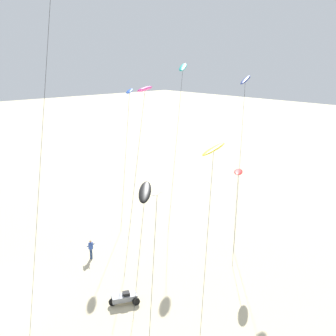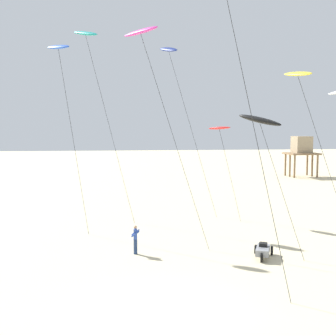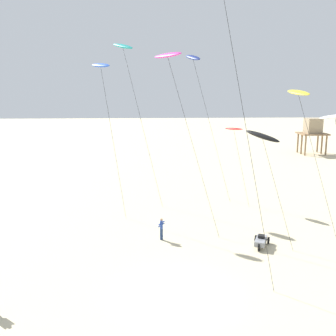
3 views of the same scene
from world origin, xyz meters
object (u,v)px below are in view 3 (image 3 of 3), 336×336
at_px(kite_red, 234,129).
at_px(kite_teal, 123,47).
at_px(kite_navy, 193,59).
at_px(kite_blue, 101,67).
at_px(kite_magenta, 168,56).
at_px(kite_yellow, 299,94).
at_px(kite_white, 335,118).
at_px(beach_buggy, 261,241).
at_px(stilt_house, 313,129).
at_px(kite_black, 263,137).
at_px(kite_flyer_nearest, 161,228).

height_order(kite_red, kite_teal, kite_teal).
distance_m(kite_red, kite_teal, 13.84).
distance_m(kite_navy, kite_blue, 11.01).
distance_m(kite_navy, kite_red, 9.09).
distance_m(kite_magenta, kite_yellow, 10.77).
relative_size(kite_navy, kite_white, 1.54).
distance_m(kite_magenta, kite_teal, 9.26).
bearing_deg(kite_teal, beach_buggy, -55.78).
height_order(kite_red, stilt_house, kite_red).
relative_size(kite_magenta, kite_teal, 0.89).
distance_m(kite_black, kite_flyer_nearest, 9.96).
xyz_separation_m(kite_black, kite_flyer_nearest, (-7.29, -0.02, -6.78)).
distance_m(kite_yellow, kite_flyer_nearest, 14.80).
bearing_deg(kite_white, kite_magenta, 143.89).
distance_m(kite_teal, stilt_house, 40.38).
height_order(kite_teal, beach_buggy, kite_teal).
bearing_deg(kite_flyer_nearest, kite_red, 52.73).
bearing_deg(kite_yellow, kite_black, -142.14).
bearing_deg(beach_buggy, kite_navy, 101.02).
xyz_separation_m(kite_red, kite_teal, (-10.66, 3.90, 7.92)).
height_order(kite_flyer_nearest, beach_buggy, kite_flyer_nearest).
xyz_separation_m(kite_yellow, kite_flyer_nearest, (-10.77, -2.72, -9.78)).
relative_size(kite_red, stilt_house, 1.22).
bearing_deg(kite_white, kite_red, 108.45).
bearing_deg(kite_teal, kite_blue, -106.69).
relative_size(kite_yellow, kite_white, 1.16).
distance_m(kite_navy, kite_flyer_nearest, 19.97).
bearing_deg(kite_white, kite_navy, 113.92).
bearing_deg(kite_black, kite_red, 89.70).
distance_m(kite_teal, beach_buggy, 23.53).
distance_m(kite_magenta, kite_blue, 6.35).
height_order(kite_navy, kite_teal, kite_teal).
bearing_deg(kite_teal, kite_red, -20.10).
relative_size(kite_red, kite_teal, 0.47).
xyz_separation_m(kite_red, stilt_house, (19.88, 28.02, -2.86)).
height_order(kite_navy, kite_flyer_nearest, kite_navy).
height_order(kite_navy, kite_white, kite_navy).
height_order(kite_red, kite_white, kite_white).
bearing_deg(kite_blue, kite_teal, 73.31).
bearing_deg(kite_white, kite_yellow, 96.57).
bearing_deg(kite_teal, kite_yellow, -37.56).
distance_m(kite_flyer_nearest, beach_buggy, 7.23).
xyz_separation_m(kite_magenta, kite_black, (6.54, -5.35, -5.97)).
distance_m(kite_white, kite_teal, 22.45).
bearing_deg(stilt_house, kite_white, -111.62).
height_order(kite_red, kite_blue, kite_blue).
bearing_deg(kite_white, kite_black, 149.58).
bearing_deg(kite_magenta, kite_blue, 155.11).
relative_size(kite_black, beach_buggy, 3.88).
relative_size(kite_blue, kite_teal, 0.85).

